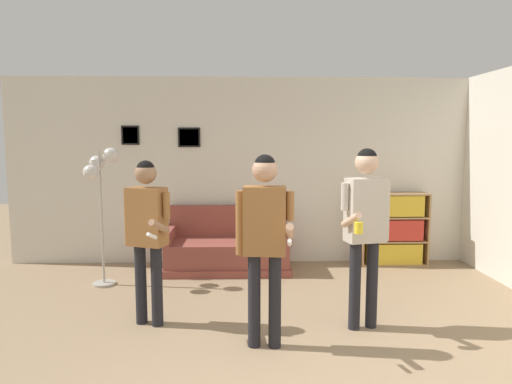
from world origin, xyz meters
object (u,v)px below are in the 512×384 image
(couch, at_px, (228,249))
(bookshelf, at_px, (393,229))
(floor_lamp, at_px, (100,180))
(person_watcher_holding_cup, at_px, (365,219))
(person_player_foreground_center, at_px, (265,230))
(person_player_foreground_left, at_px, (147,226))

(couch, relative_size, bookshelf, 1.65)
(floor_lamp, bearing_deg, couch, 22.70)
(bookshelf, height_order, floor_lamp, floor_lamp)
(person_watcher_holding_cup, bearing_deg, person_player_foreground_center, -158.98)
(floor_lamp, bearing_deg, bookshelf, 12.05)
(couch, bearing_deg, floor_lamp, -157.30)
(person_player_foreground_left, bearing_deg, floor_lamp, 123.15)
(bookshelf, distance_m, floor_lamp, 4.09)
(couch, distance_m, bookshelf, 2.42)
(bookshelf, height_order, person_player_foreground_center, person_player_foreground_center)
(floor_lamp, relative_size, person_watcher_holding_cup, 0.99)
(bookshelf, height_order, person_watcher_holding_cup, person_watcher_holding_cup)
(floor_lamp, distance_m, person_watcher_holding_cup, 3.23)
(person_player_foreground_center, bearing_deg, person_player_foreground_left, 154.81)
(bookshelf, relative_size, person_player_foreground_left, 0.65)
(floor_lamp, height_order, person_player_foreground_center, floor_lamp)
(person_watcher_holding_cup, bearing_deg, person_player_foreground_left, 175.88)
(floor_lamp, distance_m, person_player_foreground_left, 1.53)
(bookshelf, bearing_deg, couch, -175.27)
(couch, xyz_separation_m, person_watcher_holding_cup, (1.37, -2.04, 0.78))
(bookshelf, height_order, person_player_foreground_left, person_player_foreground_left)
(floor_lamp, xyz_separation_m, person_watcher_holding_cup, (2.90, -1.40, -0.25))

